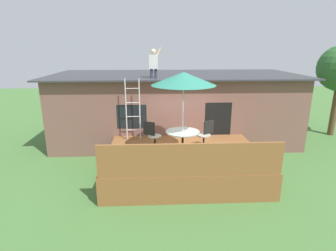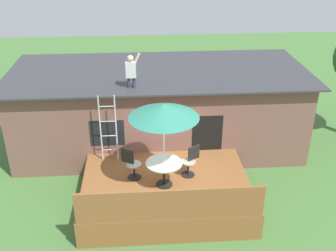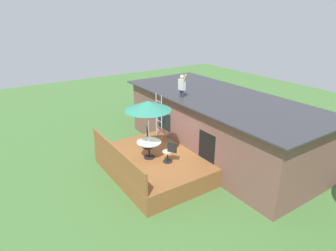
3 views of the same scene
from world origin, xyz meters
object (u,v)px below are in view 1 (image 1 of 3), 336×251
at_px(patio_umbrella, 184,79).
at_px(patio_chair_left, 153,136).
at_px(step_ladder, 133,110).
at_px(patio_chair_right, 206,135).
at_px(patio_table, 183,136).
at_px(person_figure, 154,61).

bearing_deg(patio_umbrella, patio_chair_left, 153.65).
bearing_deg(step_ladder, patio_chair_right, -23.03).
height_order(step_ladder, patio_chair_left, step_ladder).
relative_size(patio_table, patio_umbrella, 0.41).
bearing_deg(step_ladder, patio_table, -43.11).
height_order(patio_table, patio_chair_left, patio_chair_left).
relative_size(patio_table, step_ladder, 0.47).
relative_size(patio_table, patio_chair_left, 1.13).
bearing_deg(patio_chair_right, patio_umbrella, 0.00).
xyz_separation_m(step_ladder, person_figure, (0.76, 0.80, 1.63)).
distance_m(person_figure, patio_chair_right, 3.36).
bearing_deg(patio_table, patio_chair_left, 153.65).
bearing_deg(patio_chair_left, patio_table, -0.00).
height_order(patio_umbrella, step_ladder, patio_umbrella).
xyz_separation_m(patio_table, step_ladder, (-1.62, 1.52, 0.51)).
bearing_deg(step_ladder, patio_umbrella, -43.11).
xyz_separation_m(step_ladder, patio_chair_left, (0.70, -1.06, -0.64)).
relative_size(step_ladder, patio_chair_right, 2.39).
distance_m(patio_table, patio_chair_left, 1.04).
bearing_deg(step_ladder, patio_chair_left, -56.66).
bearing_deg(patio_chair_left, person_figure, 114.40).
xyz_separation_m(patio_chair_left, patio_chair_right, (1.73, 0.03, 0.00)).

